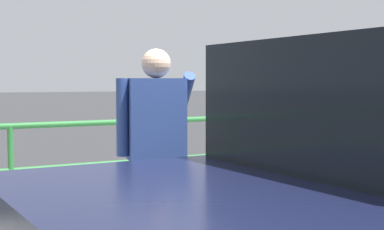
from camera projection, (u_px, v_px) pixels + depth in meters
parking_meter at (237, 122)px, 4.38m from camera, size 0.16×0.17×1.54m
pedestrian_at_meter at (156, 143)px, 4.26m from camera, size 0.69×0.52×1.65m
background_railing at (167, 144)px, 6.34m from camera, size 24.06×0.06×1.00m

